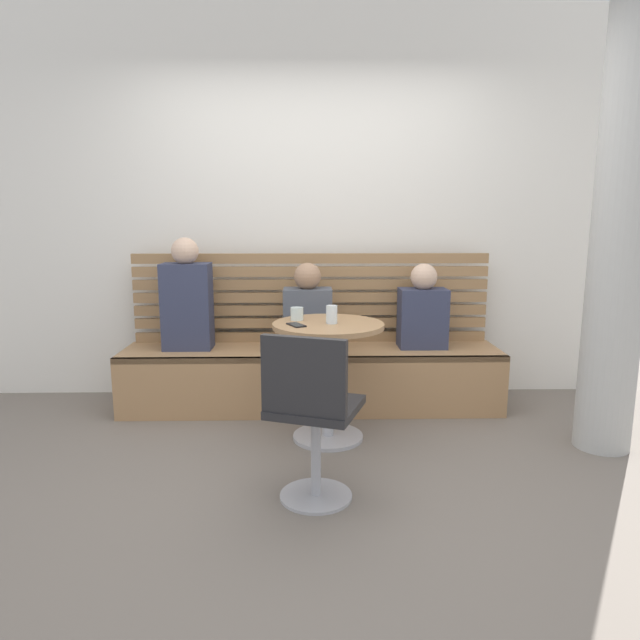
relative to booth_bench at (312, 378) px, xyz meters
name	(u,v)px	position (x,y,z in m)	size (l,w,h in m)	color
ground	(313,484)	(0.00, -1.20, -0.22)	(8.00, 8.00, 0.00)	#70665B
back_wall	(311,207)	(0.00, 0.44, 1.23)	(5.20, 0.10, 2.90)	white
concrete_pillar	(623,212)	(1.75, -0.75, 1.18)	(0.32, 0.32, 2.80)	#B2B2AD
booth_bench	(312,378)	(0.00, 0.00, 0.00)	(2.70, 0.52, 0.44)	#A87C51
booth_backrest	(311,298)	(0.00, 0.24, 0.56)	(2.65, 0.04, 0.67)	#9A7249
cafe_table	(328,358)	(0.10, -0.59, 0.30)	(0.68, 0.68, 0.74)	#ADADB2
white_chair	(312,412)	(-0.01, -1.40, 0.24)	(0.51, 0.51, 0.85)	#ADADB2
person_adult	(187,299)	(-0.88, 0.04, 0.58)	(0.34, 0.22, 0.79)	#333851
person_child_left	(308,312)	(-0.03, -0.01, 0.49)	(0.34, 0.22, 0.62)	#4C515B
person_child_middle	(423,311)	(0.80, 0.04, 0.49)	(0.34, 0.22, 0.61)	#333851
cup_water_clear	(332,314)	(0.12, -0.60, 0.57)	(0.07, 0.07, 0.11)	white
cup_glass_short	(297,314)	(-0.09, -0.48, 0.56)	(0.08, 0.08, 0.08)	silver
phone_on_table	(296,325)	(-0.09, -0.66, 0.52)	(0.07, 0.14, 0.01)	black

